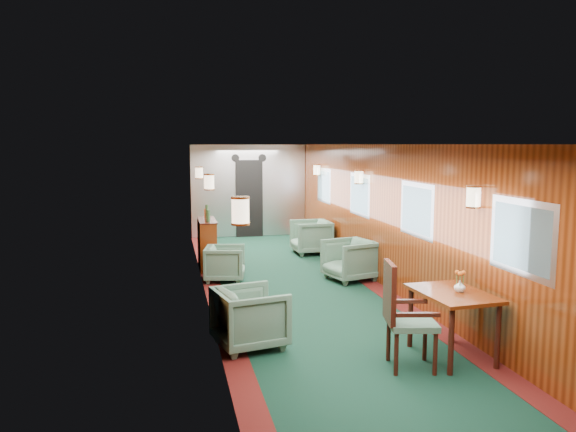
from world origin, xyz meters
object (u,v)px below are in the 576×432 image
(side_chair, at_px, (402,311))
(armchair_left_near, at_px, (250,317))
(dining_table, at_px, (453,302))
(armchair_right_near, at_px, (350,260))
(credenza, at_px, (207,243))
(armchair_right_far, at_px, (311,237))
(armchair_left_far, at_px, (225,263))

(side_chair, xyz_separation_m, armchair_left_near, (-1.50, 0.97, -0.27))
(dining_table, height_order, armchair_right_near, dining_table)
(credenza, relative_size, armchair_right_far, 1.51)
(armchair_left_far, xyz_separation_m, armchair_right_far, (2.10, 2.11, 0.06))
(armchair_right_far, bearing_deg, side_chair, -7.02)
(armchair_right_near, distance_m, armchair_right_far, 2.51)
(side_chair, xyz_separation_m, armchair_right_far, (0.63, 6.40, -0.26))
(dining_table, xyz_separation_m, side_chair, (-0.68, -0.17, -0.01))
(armchair_left_near, distance_m, armchair_left_far, 3.32)
(dining_table, height_order, credenza, credenza)
(armchair_left_near, relative_size, armchair_right_near, 0.98)
(side_chair, bearing_deg, armchair_right_near, 90.58)
(side_chair, relative_size, armchair_left_far, 1.68)
(armchair_left_far, relative_size, armchair_right_far, 0.84)
(side_chair, xyz_separation_m, armchair_right_near, (0.70, 3.88, -0.27))
(dining_table, xyz_separation_m, armchair_left_far, (-2.15, 4.12, -0.32))
(armchair_left_near, bearing_deg, armchair_right_far, -34.08)
(dining_table, distance_m, armchair_left_near, 2.34)
(armchair_left_far, height_order, armchair_right_far, armchair_right_far)
(credenza, bearing_deg, side_chair, -72.43)
(armchair_right_far, bearing_deg, armchair_right_near, 0.16)
(side_chair, height_order, credenza, credenza)
(armchair_left_near, bearing_deg, armchair_left_far, -13.16)
(dining_table, relative_size, armchair_right_far, 1.30)
(credenza, relative_size, armchair_left_far, 1.79)
(side_chair, distance_m, armchair_left_near, 1.81)
(dining_table, relative_size, armchair_left_near, 1.35)
(armchair_left_far, xyz_separation_m, armchair_right_near, (2.17, -0.41, 0.05))
(dining_table, relative_size, armchair_left_far, 1.54)
(side_chair, xyz_separation_m, credenza, (-1.71, 5.40, -0.14))
(side_chair, height_order, armchair_right_far, side_chair)
(side_chair, distance_m, armchair_right_far, 6.44)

